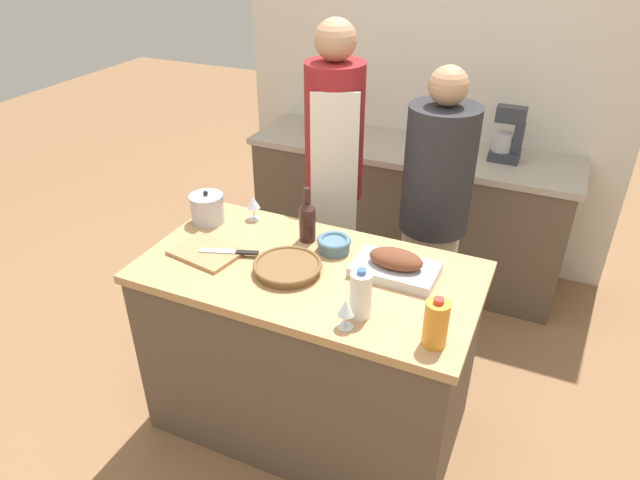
# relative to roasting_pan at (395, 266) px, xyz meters

# --- Properties ---
(ground_plane) EXTENTS (12.00, 12.00, 0.00)m
(ground_plane) POSITION_rel_roasting_pan_xyz_m (-0.35, -0.11, -0.96)
(ground_plane) COLOR #8E6642
(kitchen_island) EXTENTS (1.46, 0.77, 0.91)m
(kitchen_island) POSITION_rel_roasting_pan_xyz_m (-0.35, -0.11, -0.50)
(kitchen_island) COLOR brown
(kitchen_island) RESTS_ON ground_plane
(back_counter) EXTENTS (2.11, 0.60, 0.91)m
(back_counter) POSITION_rel_roasting_pan_xyz_m (-0.35, 1.45, -0.50)
(back_counter) COLOR brown
(back_counter) RESTS_ON ground_plane
(back_wall) EXTENTS (2.61, 0.10, 2.55)m
(back_wall) POSITION_rel_roasting_pan_xyz_m (-0.35, 1.80, 0.32)
(back_wall) COLOR silver
(back_wall) RESTS_ON ground_plane
(roasting_pan) EXTENTS (0.36, 0.22, 0.12)m
(roasting_pan) POSITION_rel_roasting_pan_xyz_m (0.00, 0.00, 0.00)
(roasting_pan) COLOR #BCBCC1
(roasting_pan) RESTS_ON kitchen_island
(wicker_basket) EXTENTS (0.29, 0.29, 0.04)m
(wicker_basket) POSITION_rel_roasting_pan_xyz_m (-0.42, -0.17, -0.02)
(wicker_basket) COLOR brown
(wicker_basket) RESTS_ON kitchen_island
(cutting_board) EXTENTS (0.33, 0.26, 0.02)m
(cutting_board) POSITION_rel_roasting_pan_xyz_m (-0.82, -0.19, -0.04)
(cutting_board) COLOR #AD7F51
(cutting_board) RESTS_ON kitchen_island
(stock_pot) EXTENTS (0.16, 0.16, 0.17)m
(stock_pot) POSITION_rel_roasting_pan_xyz_m (-0.98, 0.07, 0.03)
(stock_pot) COLOR #B7B7BC
(stock_pot) RESTS_ON kitchen_island
(mixing_bowl) EXTENTS (0.15, 0.15, 0.07)m
(mixing_bowl) POSITION_rel_roasting_pan_xyz_m (-0.31, 0.07, -0.01)
(mixing_bowl) COLOR slate
(mixing_bowl) RESTS_ON kitchen_island
(juice_jug) EXTENTS (0.09, 0.09, 0.20)m
(juice_jug) POSITION_rel_roasting_pan_xyz_m (0.26, -0.36, 0.05)
(juice_jug) COLOR orange
(juice_jug) RESTS_ON kitchen_island
(milk_jug) EXTENTS (0.08, 0.08, 0.21)m
(milk_jug) POSITION_rel_roasting_pan_xyz_m (-0.04, -0.32, 0.05)
(milk_jug) COLOR white
(milk_jug) RESTS_ON kitchen_island
(wine_bottle_green) EXTENTS (0.08, 0.08, 0.26)m
(wine_bottle_green) POSITION_rel_roasting_pan_xyz_m (-0.46, 0.11, 0.06)
(wine_bottle_green) COLOR #381E19
(wine_bottle_green) RESTS_ON kitchen_island
(wine_glass_left) EXTENTS (0.07, 0.07, 0.12)m
(wine_glass_left) POSITION_rel_roasting_pan_xyz_m (-0.79, 0.18, 0.04)
(wine_glass_left) COLOR silver
(wine_glass_left) RESTS_ON kitchen_island
(wine_glass_right) EXTENTS (0.07, 0.07, 0.12)m
(wine_glass_right) POSITION_rel_roasting_pan_xyz_m (-0.06, -0.41, 0.04)
(wine_glass_right) COLOR silver
(wine_glass_right) RESTS_ON kitchen_island
(knife_chef) EXTENTS (0.26, 0.11, 0.01)m
(knife_chef) POSITION_rel_roasting_pan_xyz_m (-0.71, -0.16, -0.02)
(knife_chef) COLOR #B7B7BC
(knife_chef) RESTS_ON cutting_board
(stand_mixer) EXTENTS (0.18, 0.14, 0.33)m
(stand_mixer) POSITION_rel_roasting_pan_xyz_m (0.22, 1.48, 0.09)
(stand_mixer) COLOR #333842
(stand_mixer) RESTS_ON back_counter
(condiment_bottle_tall) EXTENTS (0.05, 0.05, 0.20)m
(condiment_bottle_tall) POSITION_rel_roasting_pan_xyz_m (-1.07, 1.44, 0.04)
(condiment_bottle_tall) COLOR #234C28
(condiment_bottle_tall) RESTS_ON back_counter
(condiment_bottle_short) EXTENTS (0.06, 0.06, 0.13)m
(condiment_bottle_short) POSITION_rel_roasting_pan_xyz_m (-0.24, 1.42, 0.01)
(condiment_bottle_short) COLOR #332D28
(condiment_bottle_short) RESTS_ON back_counter
(person_cook_aproned) EXTENTS (0.33, 0.35, 1.80)m
(person_cook_aproned) POSITION_rel_roasting_pan_xyz_m (-0.57, 0.69, 0.05)
(person_cook_aproned) COLOR beige
(person_cook_aproned) RESTS_ON ground_plane
(person_cook_guest) EXTENTS (0.35, 0.35, 1.63)m
(person_cook_guest) POSITION_rel_roasting_pan_xyz_m (-0.01, 0.70, -0.06)
(person_cook_guest) COLOR beige
(person_cook_guest) RESTS_ON ground_plane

